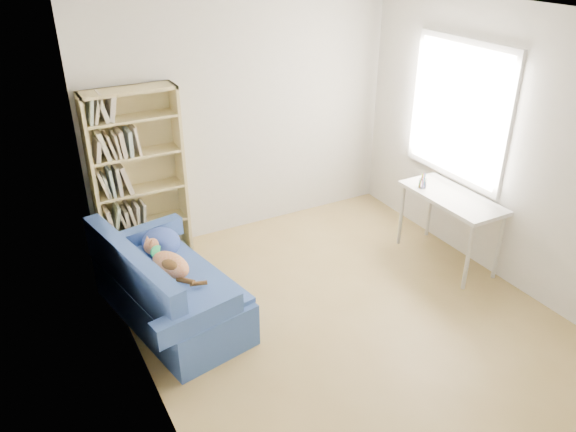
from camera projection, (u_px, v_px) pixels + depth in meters
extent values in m
plane|color=olive|center=(341.00, 314.00, 5.12)|extent=(4.00, 4.00, 0.00)
cube|color=silver|center=(245.00, 118.00, 6.08)|extent=(3.50, 0.04, 2.60)
cube|color=silver|center=(560.00, 321.00, 2.96)|extent=(3.50, 0.04, 2.60)
cube|color=silver|center=(132.00, 235.00, 3.78)|extent=(0.04, 4.00, 2.60)
cube|color=silver|center=(503.00, 148.00, 5.26)|extent=(0.04, 4.00, 2.60)
cube|color=white|center=(357.00, 15.00, 3.92)|extent=(3.50, 4.00, 0.04)
cube|color=white|center=(460.00, 111.00, 5.63)|extent=(0.01, 1.20, 1.30)
cube|color=navy|center=(172.00, 298.00, 5.00)|extent=(1.05, 1.72, 0.40)
cube|color=navy|center=(132.00, 270.00, 4.69)|extent=(0.45, 1.60, 0.39)
cube|color=navy|center=(145.00, 235.00, 5.43)|extent=(0.77, 0.29, 0.18)
cube|color=navy|center=(198.00, 317.00, 4.30)|extent=(0.77, 0.29, 0.18)
cube|color=navy|center=(172.00, 277.00, 4.91)|extent=(1.01, 1.59, 0.04)
ellipsoid|color=#2D4492|center=(161.00, 242.00, 5.22)|extent=(0.35, 0.38, 0.26)
ellipsoid|color=#A14012|center=(171.00, 265.00, 4.88)|extent=(0.35, 0.49, 0.18)
ellipsoid|color=silver|center=(173.00, 258.00, 5.02)|extent=(0.19, 0.22, 0.11)
ellipsoid|color=#33200E|center=(168.00, 264.00, 4.81)|extent=(0.20, 0.25, 0.09)
sphere|color=#A14012|center=(161.00, 244.00, 5.12)|extent=(0.16, 0.16, 0.16)
cone|color=#A14012|center=(157.00, 236.00, 5.11)|extent=(0.07, 0.08, 0.08)
cone|color=#A14012|center=(160.00, 239.00, 5.05)|extent=(0.08, 0.08, 0.08)
cylinder|color=#29CD71|center=(164.00, 250.00, 5.07)|extent=(0.13, 0.07, 0.12)
cylinder|color=#33200E|center=(178.00, 283.00, 4.70)|extent=(0.14, 0.17, 0.06)
cube|color=tan|center=(94.00, 187.00, 5.42)|extent=(0.03, 0.28, 1.81)
cube|color=tan|center=(181.00, 170.00, 5.79)|extent=(0.03, 0.28, 1.81)
cube|color=tan|center=(127.00, 90.00, 5.19)|extent=(0.91, 0.28, 0.03)
cube|color=tan|center=(149.00, 255.00, 6.01)|extent=(0.91, 0.28, 0.03)
cube|color=tan|center=(135.00, 174.00, 5.71)|extent=(0.91, 0.02, 1.81)
cube|color=white|center=(452.00, 197.00, 5.63)|extent=(0.50, 1.10, 0.04)
cylinder|color=silver|center=(430.00, 207.00, 6.27)|extent=(0.04, 0.04, 0.71)
cylinder|color=silver|center=(499.00, 247.00, 5.49)|extent=(0.04, 0.04, 0.71)
cylinder|color=silver|center=(401.00, 215.00, 6.10)|extent=(0.04, 0.04, 0.71)
cylinder|color=silver|center=(468.00, 257.00, 5.32)|extent=(0.04, 0.04, 0.71)
cylinder|color=white|center=(423.00, 183.00, 5.77)|extent=(0.08, 0.08, 0.09)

